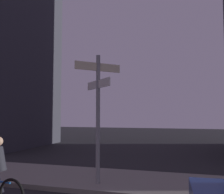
# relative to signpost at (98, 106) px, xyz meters

# --- Properties ---
(sidewalk_kerb) EXTENTS (40.00, 2.69, 0.14)m
(sidewalk_kerb) POSITION_rel_signpost_xyz_m (-0.19, 0.67, -2.29)
(sidewalk_kerb) COLOR gray
(sidewalk_kerb) RESTS_ON ground_plane
(signpost) EXTENTS (1.08, 1.08, 3.73)m
(signpost) POSITION_rel_signpost_xyz_m (0.00, 0.00, 0.00)
(signpost) COLOR gray
(signpost) RESTS_ON sidewalk_kerb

